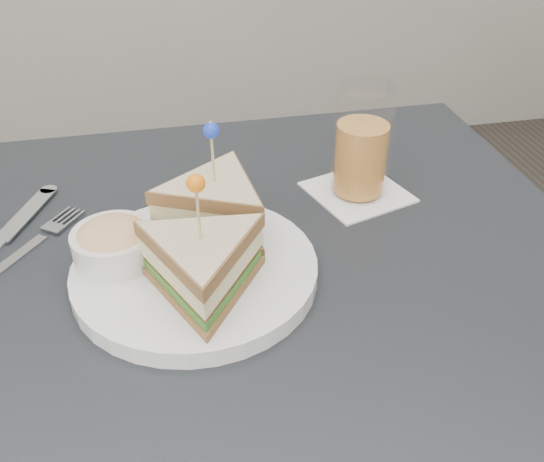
{
  "coord_description": "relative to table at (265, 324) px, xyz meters",
  "views": [
    {
      "loc": [
        -0.1,
        -0.51,
        1.17
      ],
      "look_at": [
        0.01,
        0.01,
        0.8
      ],
      "focal_mm": 40.0,
      "sensor_mm": 36.0,
      "label": 1
    }
  ],
  "objects": [
    {
      "name": "table",
      "position": [
        0.0,
        0.0,
        0.0
      ],
      "size": [
        0.8,
        0.8,
        0.75
      ],
      "color": "black",
      "rests_on": "ground"
    },
    {
      "name": "plate_meal",
      "position": [
        -0.07,
        0.02,
        0.12
      ],
      "size": [
        0.35,
        0.35,
        0.16
      ],
      "rotation": [
        0.0,
        0.0,
        0.43
      ],
      "color": "white",
      "rests_on": "table"
    },
    {
      "name": "cutlery_knife",
      "position": [
        -0.29,
        0.13,
        0.08
      ],
      "size": [
        0.1,
        0.21,
        0.01
      ],
      "rotation": [
        0.0,
        0.0,
        -0.39
      ],
      "color": "silver",
      "rests_on": "table"
    },
    {
      "name": "cutlery_fork",
      "position": [
        -0.26,
        0.11,
        0.08
      ],
      "size": [
        0.12,
        0.16,
        0.01
      ],
      "rotation": [
        0.0,
        0.0,
        -0.63
      ],
      "color": "silver",
      "rests_on": "table"
    },
    {
      "name": "drink_set",
      "position": [
        0.16,
        0.14,
        0.14
      ],
      "size": [
        0.15,
        0.15,
        0.15
      ],
      "rotation": [
        0.0,
        0.0,
        0.3
      ],
      "color": "white",
      "rests_on": "table"
    }
  ]
}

